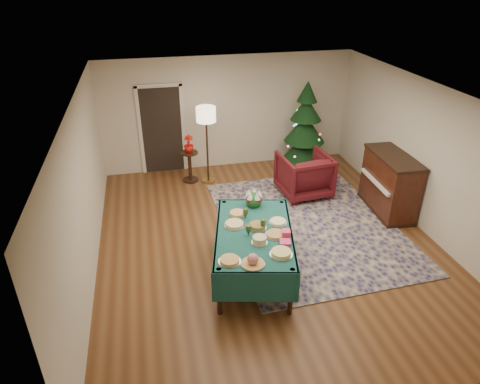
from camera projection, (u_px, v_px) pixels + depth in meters
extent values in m
plane|color=#593319|center=(267.00, 241.00, 7.86)|extent=(7.00, 7.00, 0.00)
plane|color=white|center=(272.00, 96.00, 6.59)|extent=(7.00, 7.00, 0.00)
plane|color=beige|center=(228.00, 113.00, 10.24)|extent=(6.00, 0.00, 6.00)
plane|color=beige|center=(368.00, 325.00, 4.22)|extent=(6.00, 0.00, 6.00)
plane|color=beige|center=(84.00, 193.00, 6.64)|extent=(0.00, 7.00, 7.00)
plane|color=beige|center=(427.00, 159.00, 7.81)|extent=(0.00, 7.00, 7.00)
cube|color=black|center=(162.00, 131.00, 10.07)|extent=(0.92, 0.02, 2.04)
cube|color=silver|center=(140.00, 132.00, 9.95)|extent=(0.08, 0.04, 2.14)
cube|color=silver|center=(183.00, 128.00, 10.14)|extent=(0.08, 0.04, 2.14)
cube|color=silver|center=(158.00, 85.00, 9.55)|extent=(1.08, 0.04, 0.08)
cube|color=#171348|center=(308.00, 224.00, 8.35)|extent=(3.35, 4.31, 0.02)
cylinder|color=black|center=(219.00, 292.00, 6.04)|extent=(0.08, 0.08, 0.81)
cylinder|color=black|center=(224.00, 221.00, 7.69)|extent=(0.08, 0.08, 0.81)
cylinder|color=black|center=(291.00, 292.00, 6.04)|extent=(0.08, 0.08, 0.81)
cylinder|color=black|center=(281.00, 222.00, 7.69)|extent=(0.08, 0.08, 0.81)
cube|color=#13443F|center=(254.00, 233.00, 6.69)|extent=(1.62, 2.26, 0.04)
cube|color=#13443F|center=(252.00, 212.00, 7.69)|extent=(1.19, 0.31, 0.51)
cube|color=#13443F|center=(255.00, 287.00, 5.90)|extent=(1.19, 0.31, 0.51)
cube|color=#13443F|center=(290.00, 245.00, 6.79)|extent=(0.50, 2.03, 0.51)
cube|color=#13443F|center=(217.00, 245.00, 6.80)|extent=(0.50, 2.03, 0.51)
cylinder|color=silver|center=(230.00, 261.00, 5.99)|extent=(0.32, 0.32, 0.01)
cylinder|color=tan|center=(230.00, 260.00, 5.98)|extent=(0.27, 0.27, 0.04)
cylinder|color=silver|center=(253.00, 264.00, 5.94)|extent=(0.34, 0.34, 0.01)
sphere|color=#CC727A|center=(253.00, 259.00, 5.90)|extent=(0.16, 0.16, 0.16)
cylinder|color=silver|center=(281.00, 254.00, 6.13)|extent=(0.34, 0.34, 0.01)
cylinder|color=#D8D172|center=(281.00, 253.00, 6.12)|extent=(0.29, 0.29, 0.05)
cylinder|color=silver|center=(259.00, 243.00, 6.39)|extent=(0.24, 0.24, 0.01)
cylinder|color=tan|center=(260.00, 240.00, 6.37)|extent=(0.21, 0.21, 0.10)
cylinder|color=silver|center=(275.00, 235.00, 6.57)|extent=(0.32, 0.32, 0.01)
cylinder|color=#B2844C|center=(275.00, 234.00, 6.56)|extent=(0.28, 0.28, 0.03)
cylinder|color=silver|center=(234.00, 225.00, 6.82)|extent=(0.34, 0.34, 0.01)
cylinder|color=#D8BF7F|center=(234.00, 224.00, 6.81)|extent=(0.29, 0.29, 0.04)
cylinder|color=silver|center=(257.00, 228.00, 6.76)|extent=(0.30, 0.30, 0.01)
cylinder|color=maroon|center=(257.00, 226.00, 6.74)|extent=(0.25, 0.25, 0.06)
cylinder|color=silver|center=(278.00, 223.00, 6.89)|extent=(0.30, 0.30, 0.01)
cylinder|color=#F2EACC|center=(278.00, 221.00, 6.88)|extent=(0.26, 0.26, 0.03)
cylinder|color=silver|center=(237.00, 214.00, 7.13)|extent=(0.29, 0.29, 0.01)
cylinder|color=tan|center=(237.00, 213.00, 7.12)|extent=(0.25, 0.25, 0.03)
cone|color=#2D471E|center=(245.00, 216.00, 6.99)|extent=(0.08, 0.08, 0.10)
cylinder|color=#2D471E|center=(245.00, 211.00, 6.94)|extent=(0.09, 0.09, 0.10)
cone|color=#2D471E|center=(263.00, 227.00, 6.70)|extent=(0.08, 0.08, 0.10)
cylinder|color=#2D471E|center=(263.00, 222.00, 6.66)|extent=(0.09, 0.09, 0.10)
cone|color=#2D471E|center=(248.00, 233.00, 6.55)|extent=(0.08, 0.08, 0.10)
cylinder|color=#2D471E|center=(248.00, 228.00, 6.51)|extent=(0.09, 0.09, 0.10)
cube|color=#E53F78|center=(285.00, 242.00, 6.38)|extent=(0.19, 0.19, 0.04)
cube|color=#FA456E|center=(286.00, 233.00, 6.53)|extent=(0.16, 0.16, 0.11)
sphere|color=#1E4C1E|center=(254.00, 200.00, 7.34)|extent=(0.28, 0.28, 0.28)
cone|color=white|center=(259.00, 193.00, 7.30)|extent=(0.11, 0.11, 0.13)
cone|color=white|center=(254.00, 191.00, 7.36)|extent=(0.11, 0.11, 0.13)
cone|color=white|center=(249.00, 193.00, 7.31)|extent=(0.11, 0.11, 0.13)
cone|color=white|center=(250.00, 196.00, 7.21)|extent=(0.11, 0.11, 0.13)
cone|color=white|center=(257.00, 196.00, 7.20)|extent=(0.11, 0.11, 0.13)
sphere|color=#B20C0F|center=(258.00, 196.00, 7.39)|extent=(0.08, 0.08, 0.08)
sphere|color=#B20C0F|center=(249.00, 196.00, 7.39)|extent=(0.08, 0.08, 0.08)
sphere|color=#B20C0F|center=(249.00, 200.00, 7.24)|extent=(0.08, 0.08, 0.08)
sphere|color=#B20C0F|center=(259.00, 200.00, 7.25)|extent=(0.08, 0.08, 0.08)
imported|color=#501117|center=(304.00, 173.00, 9.22)|extent=(1.09, 1.03, 1.04)
cylinder|color=#A57F3F|center=(208.00, 180.00, 10.02)|extent=(0.30, 0.30, 0.03)
cylinder|color=black|center=(207.00, 149.00, 9.65)|extent=(0.04, 0.04, 1.62)
cylinder|color=#FFEABF|center=(206.00, 114.00, 9.26)|extent=(0.43, 0.43, 0.32)
cylinder|color=black|center=(191.00, 180.00, 10.04)|extent=(0.36, 0.36, 0.04)
cylinder|color=black|center=(190.00, 167.00, 9.88)|extent=(0.08, 0.08, 0.67)
cylinder|color=black|center=(189.00, 153.00, 9.72)|extent=(0.40, 0.40, 0.03)
imported|color=red|center=(189.00, 148.00, 9.66)|extent=(0.22, 0.40, 0.22)
cylinder|color=black|center=(302.00, 164.00, 10.66)|extent=(0.13, 0.13, 0.17)
cone|color=black|center=(303.00, 149.00, 10.47)|extent=(1.44, 1.44, 0.76)
cone|color=black|center=(305.00, 128.00, 10.22)|extent=(1.18, 1.18, 0.65)
cone|color=black|center=(306.00, 109.00, 9.99)|extent=(0.89, 0.89, 0.54)
cone|color=black|center=(308.00, 91.00, 9.79)|extent=(0.58, 0.58, 0.49)
cube|color=black|center=(385.00, 209.00, 8.82)|extent=(0.68, 1.43, 0.08)
cube|color=black|center=(390.00, 184.00, 8.55)|extent=(0.66, 1.41, 1.14)
cube|color=black|center=(395.00, 157.00, 8.27)|extent=(0.70, 1.45, 0.05)
cube|color=white|center=(376.00, 182.00, 8.47)|extent=(0.18, 1.18, 0.06)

